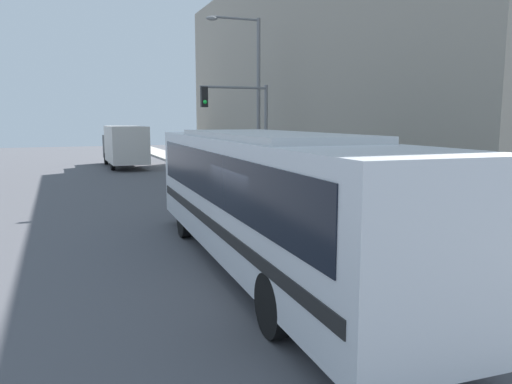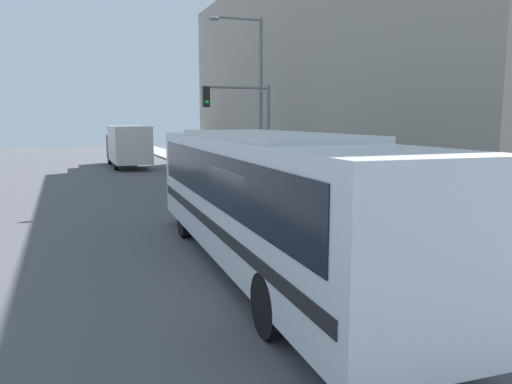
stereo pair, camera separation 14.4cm
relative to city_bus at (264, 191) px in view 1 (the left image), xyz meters
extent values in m
plane|color=#515156|center=(-0.33, -1.31, -1.84)|extent=(120.00, 120.00, 0.00)
cube|color=#B7B2A8|center=(5.41, 18.69, -1.77)|extent=(2.48, 70.00, 0.14)
cube|color=#9E9384|center=(9.66, 15.15, 4.12)|extent=(6.00, 30.93, 11.93)
cube|color=silver|center=(0.00, 0.00, -0.10)|extent=(3.00, 12.48, 2.59)
cube|color=black|center=(0.00, 0.00, 0.36)|extent=(3.00, 11.49, 1.09)
cube|color=black|center=(0.00, 0.00, -0.67)|extent=(3.02, 11.98, 0.24)
cube|color=silver|center=(0.00, 0.00, 1.24)|extent=(2.56, 6.90, 0.16)
cylinder|color=black|center=(1.26, 3.78, -1.32)|extent=(0.33, 1.06, 1.05)
cylinder|color=black|center=(-0.92, 3.88, -1.32)|extent=(0.33, 1.06, 1.05)
cylinder|color=black|center=(0.94, -3.45, -1.32)|extent=(0.33, 1.06, 1.05)
cylinder|color=black|center=(-1.24, -3.36, -1.32)|extent=(0.33, 1.06, 1.05)
cube|color=silver|center=(0.27, 26.21, -0.12)|extent=(2.45, 5.96, 2.55)
cube|color=#262628|center=(0.27, 30.35, -0.49)|extent=(2.32, 2.32, 1.80)
cylinder|color=black|center=(-0.80, 29.94, -1.39)|extent=(0.25, 0.90, 0.90)
cylinder|color=black|center=(-0.80, 25.09, -1.39)|extent=(0.25, 0.90, 0.90)
cylinder|color=gold|center=(4.77, 2.30, -1.44)|extent=(0.28, 0.28, 0.51)
sphere|color=gold|center=(4.77, 2.30, -1.10)|extent=(0.26, 0.26, 0.26)
cylinder|color=gold|center=(4.77, 2.15, -1.42)|extent=(0.12, 0.17, 0.12)
cylinder|color=slate|center=(4.92, 11.56, 0.75)|extent=(0.16, 0.16, 4.90)
cylinder|color=slate|center=(3.32, 11.56, 3.06)|extent=(3.20, 0.11, 0.11)
cube|color=black|center=(1.92, 11.56, 2.61)|extent=(0.30, 0.24, 0.90)
sphere|color=#19D83F|center=(1.92, 11.42, 2.38)|extent=(0.18, 0.18, 0.18)
cylinder|color=slate|center=(4.77, 7.59, -1.10)|extent=(0.06, 0.06, 1.20)
cylinder|color=#4C4C51|center=(4.77, 7.59, -0.39)|extent=(0.14, 0.14, 0.22)
cylinder|color=slate|center=(5.02, 12.76, 2.37)|extent=(0.18, 0.18, 8.13)
cylinder|color=slate|center=(3.85, 12.76, 6.33)|extent=(2.34, 0.11, 0.11)
ellipsoid|color=gray|center=(2.68, 12.76, 6.25)|extent=(0.56, 0.28, 0.20)
cylinder|color=slate|center=(5.08, 4.95, -1.28)|extent=(0.28, 0.28, 0.83)
cylinder|color=#338C4C|center=(5.08, 4.95, -0.52)|extent=(0.34, 0.34, 0.69)
sphere|color=tan|center=(5.08, 4.95, -0.06)|extent=(0.22, 0.22, 0.22)
camera|label=1|loc=(-4.29, -10.28, 1.60)|focal=35.00mm
camera|label=2|loc=(-4.16, -10.34, 1.60)|focal=35.00mm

